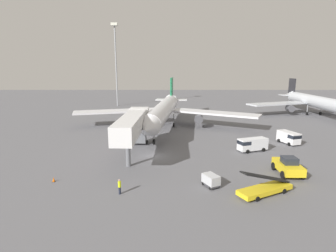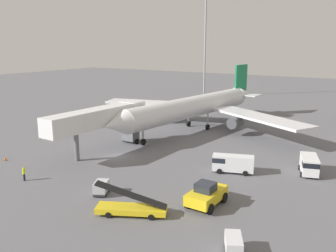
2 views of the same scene
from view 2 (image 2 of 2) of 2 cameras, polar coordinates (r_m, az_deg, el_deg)
ground_plane at (r=54.48m, az=-8.00°, el=-4.83°), size 300.00×300.00×0.00m
airplane_at_gate at (r=70.89m, az=4.61°, el=3.15°), size 46.55×46.45×11.80m
jet_bridge at (r=56.14m, az=-10.24°, el=1.18°), size 3.85×18.98×7.05m
pushback_tug at (r=38.20m, az=6.09°, el=-10.74°), size 2.96×5.10×2.57m
belt_loader_truck at (r=36.44m, az=-5.82°, el=-12.70°), size 7.10×4.87×3.29m
service_van_far_right at (r=49.92m, az=21.50°, el=-5.69°), size 3.25×4.87×2.36m
service_van_mid_center at (r=47.88m, az=10.08°, el=-5.77°), size 5.60×3.47×2.30m
baggage_cart_near_right at (r=30.62m, az=10.35°, el=-18.03°), size 2.33×2.86×1.54m
baggage_cart_near_center at (r=41.41m, az=-10.53°, el=-9.53°), size 2.21×2.52×1.51m
ground_crew_worker_foreground at (r=47.90m, az=-21.88°, el=-6.96°), size 0.41×0.41×1.82m
safety_cone_alpha at (r=57.21m, az=-24.39°, el=-4.71°), size 0.39×0.39×0.60m
apron_light_mast at (r=115.51m, az=5.95°, el=15.19°), size 2.40×2.40×31.53m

